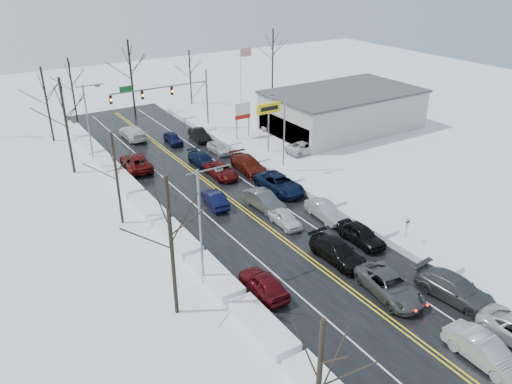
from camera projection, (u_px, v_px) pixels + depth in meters
ground at (270, 229)px, 43.67m from camera, size 160.00×160.00×0.00m
road_surface at (257, 220)px, 45.19m from camera, size 14.00×84.00×0.01m
snow_bank_left at (180, 243)px, 41.52m from camera, size 1.89×72.00×0.66m
snow_bank_right at (323, 200)px, 48.86m from camera, size 1.89×72.00×0.66m
traffic_signal_mast at (172, 94)px, 64.32m from camera, size 13.28×0.39×8.00m
tires_plus_sign at (269, 112)px, 58.79m from camera, size 3.20×0.34×6.00m
used_vehicles_sign at (243, 113)px, 64.09m from camera, size 2.20×0.22×4.65m
speed_limit_sign at (407, 226)px, 40.83m from camera, size 0.55×0.09×2.35m
flagpole at (242, 77)px, 71.32m from camera, size 1.87×1.20×10.00m
dealership_building at (343, 110)px, 67.83m from camera, size 20.40×12.40×5.30m
streetlight_ne at (283, 125)px, 53.02m from camera, size 3.20×0.25×9.00m
streetlight_sw at (203, 218)px, 34.32m from camera, size 3.20×0.25×9.00m
streetlight_nw at (89, 117)px, 55.67m from camera, size 3.20×0.25×9.00m
tree_left_a at (320, 372)px, 20.40m from camera, size 3.60×3.60×9.00m
tree_left_b at (169, 221)px, 30.53m from camera, size 4.00×4.00×10.00m
tree_left_c at (115, 161)px, 42.14m from camera, size 3.40×3.40×8.50m
tree_left_d at (64, 108)px, 51.87m from camera, size 4.20×4.20×10.50m
tree_left_e at (45, 90)px, 61.51m from camera, size 3.80×3.80×9.50m
tree_far_b at (71, 77)px, 69.32m from camera, size 3.60×3.60×9.00m
tree_far_c at (130, 64)px, 71.06m from camera, size 4.40×4.40×11.00m
tree_far_d at (190, 67)px, 77.79m from camera, size 3.40×3.40×8.50m
tree_far_e at (273, 48)px, 85.30m from camera, size 4.20×4.20×10.50m
queued_car_1 at (482, 361)px, 29.45m from camera, size 1.80×4.95×1.62m
queued_car_2 at (389, 295)px, 35.22m from camera, size 3.31×5.93×1.57m
queued_car_3 at (337, 260)px, 39.20m from camera, size 2.32×5.43×1.56m
queued_car_4 at (285, 225)px, 44.35m from camera, size 1.73×3.99×1.34m
queued_car_5 at (264, 208)px, 47.25m from camera, size 2.07×5.05×1.63m
queued_car_6 at (221, 176)px, 53.99m from camera, size 2.31×4.95×1.37m
queued_car_7 at (203, 165)px, 56.84m from camera, size 2.07×4.85×1.39m
queued_car_8 at (174, 144)px, 63.42m from camera, size 1.85×4.06×1.35m
queued_car_11 at (453, 298)px, 34.84m from camera, size 3.03×6.02×1.68m
queued_car_12 at (360, 242)px, 41.62m from camera, size 1.89×4.67×1.59m
queued_car_13 at (324, 218)px, 45.49m from camera, size 1.83×4.55×1.47m
queued_car_14 at (279, 191)px, 50.67m from camera, size 2.98×6.11×1.67m
queued_car_15 at (248, 171)px, 55.33m from camera, size 2.68×5.82×1.65m
queued_car_16 at (219, 153)px, 60.34m from camera, size 1.70×3.98×1.34m
queued_car_17 at (199, 140)px, 64.59m from camera, size 2.10×4.66×1.49m
oncoming_car_0 at (215, 206)px, 47.73m from camera, size 2.09×4.49×1.43m
oncoming_car_1 at (137, 169)px, 55.85m from camera, size 3.40×6.20×1.65m
oncoming_car_2 at (133, 138)px, 65.15m from camera, size 2.41×5.81×1.68m
oncoming_car_3 at (263, 293)px, 35.44m from camera, size 1.93×4.69×1.59m
parked_car_0 at (305, 152)px, 60.57m from camera, size 5.07×2.38×1.40m
parked_car_1 at (317, 144)px, 63.21m from camera, size 2.34×4.80×1.35m
parked_car_2 at (275, 134)px, 66.81m from camera, size 2.01×4.43×1.47m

